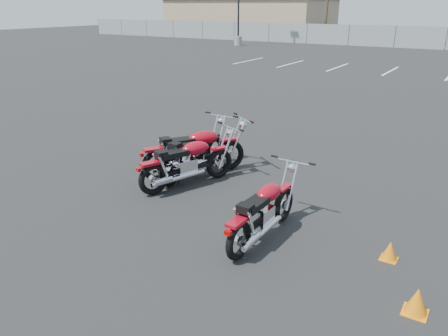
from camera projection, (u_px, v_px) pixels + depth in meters
The scene contains 11 objects.
ground at pixel (197, 210), 7.81m from camera, with size 120.00×120.00×0.00m, color black.
motorcycle_front_red at pixel (188, 163), 8.68m from camera, with size 1.28×2.19×1.10m.
motorcycle_second_black at pixel (193, 152), 9.27m from camera, with size 0.89×2.29×1.12m.
motorcycle_third_red at pixel (194, 152), 9.22m from camera, with size 1.74×2.22×1.17m.
motorcycle_rear_red at pixel (263, 211), 6.71m from camera, with size 0.81×2.10×1.03m.
training_cone_near at pixel (390, 251), 6.25m from camera, with size 0.24×0.24×0.28m.
training_cone_far at pixel (417, 301), 5.14m from camera, with size 0.29×0.29×0.34m.
light_pole_west at pixel (238, 12), 38.58m from camera, with size 0.80×0.70×10.70m.
chainlink_fence at pixel (447, 38), 35.31m from camera, with size 80.06×0.06×1.80m.
tan_building_west at pixel (250, 17), 51.34m from camera, with size 18.40×10.40×4.30m.
parking_line_stripes at pixel (363, 69), 24.94m from camera, with size 15.12×4.00×0.01m.
Camera 1 is at (4.15, -5.73, 3.44)m, focal length 35.00 mm.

